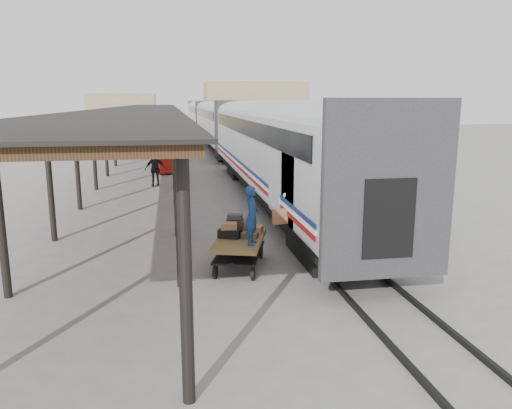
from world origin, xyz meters
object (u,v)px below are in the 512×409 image
Objects in this scene: baggage_cart at (239,246)px; luggage_tug at (166,164)px; pedestrian at (155,169)px; porter at (252,216)px.

baggage_cart is 1.65× the size of luggage_tug.
luggage_tug is 5.05m from pedestrian.
baggage_cart is 1.69× the size of porter.
porter is (0.25, -0.65, 1.00)m from baggage_cart.
baggage_cart is at bearing 93.12° from pedestrian.
pedestrian is (-0.54, -5.01, 0.32)m from luggage_tug.
baggage_cart is 19.53m from luggage_tug.
luggage_tug is (-2.12, 19.41, -0.02)m from baggage_cart.
luggage_tug is at bearing 26.60° from porter.
porter is 15.34m from pedestrian.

